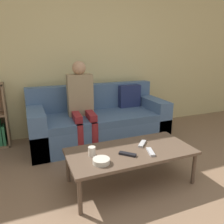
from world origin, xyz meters
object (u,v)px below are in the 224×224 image
tv_remote_0 (151,152)px  snack_bowl (101,161)px  person_adult (81,99)px  cup_near (92,151)px  couch (99,122)px  coffee_table (131,153)px  tv_remote_1 (128,154)px  tv_remote_2 (142,144)px

tv_remote_0 → snack_bowl: (-0.52, -0.01, 0.01)m
person_adult → cup_near: size_ratio=13.49×
couch → coffee_table: couch is taller
couch → snack_bowl: 1.42m
person_adult → cup_near: person_adult is taller
cup_near → tv_remote_0: cup_near is taller
coffee_table → tv_remote_1: 0.12m
coffee_table → tv_remote_1: bearing=-132.0°
coffee_table → tv_remote_2: bearing=22.8°
person_adult → tv_remote_0: person_adult is taller
cup_near → tv_remote_0: size_ratio=0.51×
person_adult → tv_remote_1: (0.14, -1.22, -0.31)m
couch → tv_remote_2: couch is taller
tv_remote_2 → couch: bearing=138.4°
couch → tv_remote_0: (0.09, -1.34, 0.10)m
tv_remote_0 → snack_bowl: size_ratio=1.13×
tv_remote_1 → couch: bearing=38.9°
coffee_table → snack_bowl: snack_bowl is taller
snack_bowl → couch: bearing=72.2°
tv_remote_0 → snack_bowl: snack_bowl is taller
person_adult → snack_bowl: (-0.15, -1.28, -0.29)m
tv_remote_1 → tv_remote_0: bearing=-54.7°
person_adult → tv_remote_0: 1.35m
cup_near → snack_bowl: size_ratio=0.57×
person_adult → tv_remote_2: person_adult is taller
cup_near → tv_remote_1: cup_near is taller
couch → person_adult: (-0.29, -0.07, 0.40)m
couch → coffee_table: 1.21m
cup_near → tv_remote_2: 0.58m
couch → tv_remote_2: bearing=-84.6°
cup_near → couch: bearing=68.2°
tv_remote_0 → tv_remote_1: (-0.23, 0.04, 0.00)m
coffee_table → cup_near: bearing=174.9°
tv_remote_2 → tv_remote_1: bearing=-104.5°
couch → person_adult: bearing=-165.4°
person_adult → tv_remote_2: bearing=-66.1°
couch → person_adult: person_adult is taller
snack_bowl → cup_near: bearing=101.0°
tv_remote_1 → tv_remote_2: 0.30m
tv_remote_1 → snack_bowl: bearing=145.9°
tv_remote_2 → snack_bowl: 0.58m
coffee_table → tv_remote_0: (0.16, -0.13, 0.04)m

